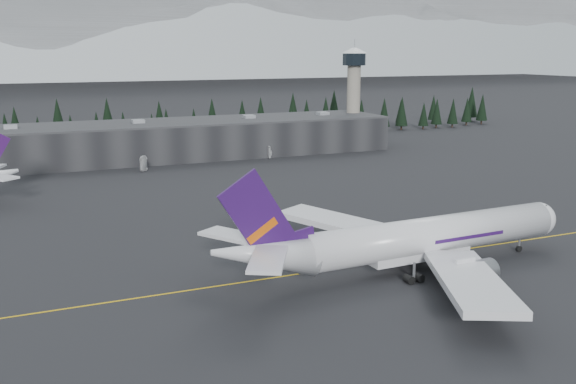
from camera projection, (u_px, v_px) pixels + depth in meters
name	position (u px, v px, depth m)	size (l,w,h in m)	color
ground	(333.00, 265.00, 112.49)	(1400.00, 1400.00, 0.00)	black
taxiline	(339.00, 268.00, 110.70)	(400.00, 0.40, 0.02)	gold
terminal	(168.00, 140.00, 223.07)	(160.00, 30.00, 12.60)	black
control_tower	(354.00, 85.00, 251.20)	(10.00, 10.00, 37.70)	gray
treeline	(147.00, 125.00, 255.95)	(360.00, 20.00, 15.00)	black
mountain_ridge	(40.00, 74.00, 1008.08)	(4400.00, 900.00, 420.00)	white
jet_main	(405.00, 240.00, 107.42)	(68.22, 62.91, 20.05)	silver
gse_vehicle_a	(143.00, 169.00, 198.63)	(2.33, 5.04, 1.40)	silver
gse_vehicle_b	(270.00, 156.00, 223.10)	(1.75, 4.35, 1.48)	silver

